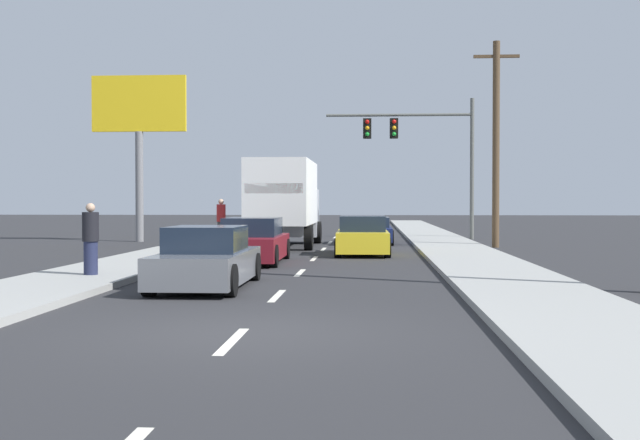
% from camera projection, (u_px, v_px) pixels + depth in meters
% --- Properties ---
extents(ground_plane, '(140.00, 140.00, 0.00)m').
position_uv_depth(ground_plane, '(331.00, 242.00, 36.09)').
color(ground_plane, '#2B2B2D').
extents(sidewalk_right, '(2.69, 80.00, 0.14)m').
position_uv_depth(sidewalk_right, '(450.00, 247.00, 30.78)').
color(sidewalk_right, '#9E9E99').
rests_on(sidewalk_right, ground_plane).
extents(sidewalk_left, '(2.69, 80.00, 0.14)m').
position_uv_depth(sidewalk_left, '(201.00, 246.00, 31.41)').
color(sidewalk_left, '#9E9E99').
rests_on(sidewalk_left, ground_plane).
extents(lane_markings, '(0.14, 57.00, 0.01)m').
position_uv_depth(lane_markings, '(327.00, 246.00, 32.87)').
color(lane_markings, silver).
rests_on(lane_markings, ground_plane).
extents(box_truck, '(2.52, 7.62, 3.41)m').
position_uv_depth(box_truck, '(285.00, 198.00, 31.72)').
color(box_truck, white).
rests_on(box_truck, ground_plane).
extents(car_maroon, '(1.89, 4.47, 1.35)m').
position_uv_depth(car_maroon, '(253.00, 242.00, 23.67)').
color(car_maroon, maroon).
rests_on(car_maroon, ground_plane).
extents(car_gray, '(1.81, 4.33, 1.31)m').
position_uv_depth(car_gray, '(207.00, 260.00, 16.85)').
color(car_gray, slate).
rests_on(car_gray, ground_plane).
extents(car_navy, '(2.01, 4.70, 1.15)m').
position_uv_depth(car_navy, '(370.00, 231.00, 34.55)').
color(car_navy, '#141E4C').
rests_on(car_navy, ground_plane).
extents(car_yellow, '(1.89, 4.10, 1.34)m').
position_uv_depth(car_yellow, '(362.00, 237.00, 27.21)').
color(car_yellow, yellow).
rests_on(car_yellow, ground_plane).
extents(traffic_signal_mast, '(7.15, 0.69, 6.80)m').
position_uv_depth(traffic_signal_mast, '(411.00, 139.00, 38.35)').
color(traffic_signal_mast, '#595B56').
rests_on(traffic_signal_mast, ground_plane).
extents(utility_pole_mid, '(1.80, 0.28, 8.18)m').
position_uv_depth(utility_pole_mid, '(496.00, 141.00, 31.45)').
color(utility_pole_mid, brown).
rests_on(utility_pole_mid, ground_plane).
extents(roadside_billboard, '(4.33, 0.36, 7.55)m').
position_uv_depth(roadside_billboard, '(139.00, 123.00, 36.01)').
color(roadside_billboard, slate).
rests_on(roadside_billboard, ground_plane).
extents(pedestrian_near_corner, '(0.38, 0.38, 1.80)m').
position_uv_depth(pedestrian_near_corner, '(221.00, 220.00, 33.53)').
color(pedestrian_near_corner, '#3F3F42').
rests_on(pedestrian_near_corner, sidewalk_left).
extents(pedestrian_mid_block, '(0.38, 0.38, 1.66)m').
position_uv_depth(pedestrian_mid_block, '(91.00, 239.00, 18.35)').
color(pedestrian_mid_block, '#1E233F').
rests_on(pedestrian_mid_block, sidewalk_left).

